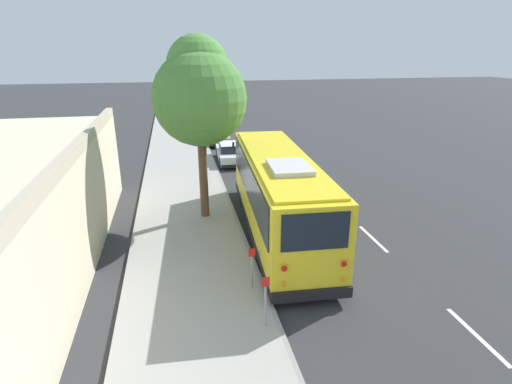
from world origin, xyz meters
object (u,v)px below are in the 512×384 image
Objects in this scene: shuttle_bus at (278,190)px; parked_sedan_tan at (219,135)px; sign_post_far at (252,268)px; street_tree at (199,92)px; sign_post_near at (265,301)px; parked_sedan_white at (231,153)px.

shuttle_bus is 2.36× the size of parked_sedan_tan.
shuttle_bus is at bearing -25.09° from sign_post_far.
street_tree reaches higher than shuttle_bus.
shuttle_bus is 5.24m from street_tree.
parked_sedan_tan is 3.28× the size of sign_post_far.
sign_post_near is at bearing 165.72° from shuttle_bus.
sign_post_near reaches higher than parked_sedan_white.
street_tree is (-9.18, 2.55, 5.04)m from parked_sedan_white.
street_tree is at bearing 175.44° from parked_sedan_tan.
sign_post_far is (-6.30, -0.98, -4.78)m from street_tree.
street_tree is at bearing 55.56° from shuttle_bus.
street_tree reaches higher than parked_sedan_white.
sign_post_far is at bearing -171.19° from street_tree.
street_tree is (-15.32, 2.42, 5.08)m from parked_sedan_tan.
shuttle_bus is 17.61m from parked_sedan_tan.
parked_sedan_tan is at bearing -3.82° from sign_post_far.
shuttle_bus is 11.50m from parked_sedan_white.
shuttle_bus is 4.60m from sign_post_far.
street_tree is at bearing 166.36° from parked_sedan_white.
sign_post_far reaches higher than parked_sedan_tan.
parked_sedan_tan is at bearing 3.04° from parked_sedan_white.
sign_post_far is (-21.62, 1.44, 0.29)m from parked_sedan_tan.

